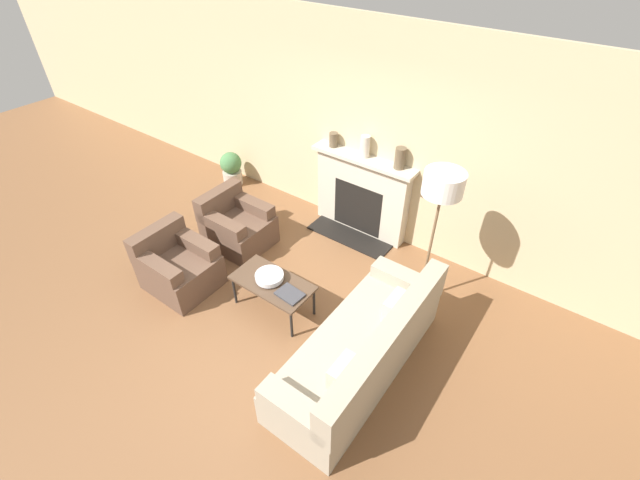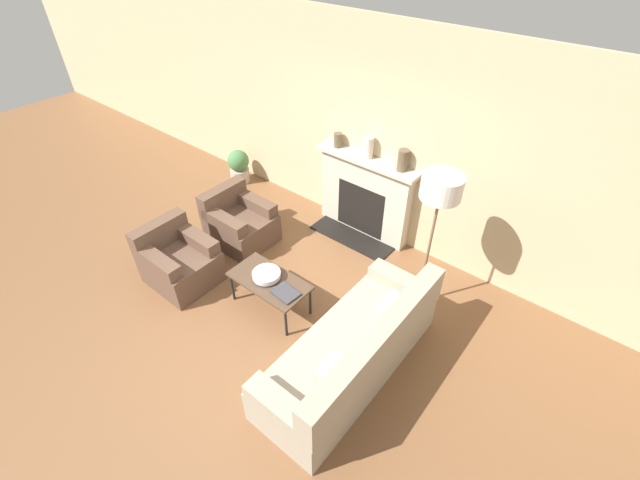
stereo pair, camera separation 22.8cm
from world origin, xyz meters
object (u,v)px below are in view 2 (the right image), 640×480
fireplace (364,197)px  armchair_far (239,223)px  mantel_vase_center_right (403,160)px  couch (354,351)px  mantel_vase_left (338,140)px  armchair_near (179,261)px  book (285,293)px  floor_lamp (440,197)px  coffee_table (269,282)px  potted_plant (239,166)px  bowl (266,275)px  mantel_vase_center_left (369,148)px

fireplace → armchair_far: 1.81m
mantel_vase_center_right → fireplace: bearing=-178.4°
couch → mantel_vase_left: bearing=-138.8°
armchair_near → book: bearing=-77.5°
couch → mantel_vase_left: size_ratio=10.94×
fireplace → floor_lamp: (1.37, -0.77, 0.96)m
coffee_table → potted_plant: 3.03m
armchair_near → bowl: size_ratio=2.53×
armchair_far → potted_plant: bearing=47.8°
fireplace → coffee_table: fireplace is taller
couch → book: (-1.00, 0.07, 0.14)m
floor_lamp → potted_plant: bearing=171.4°
armchair_far → bowl: armchair_far is taller
couch → book: size_ratio=7.04×
couch → book: couch is taller
mantel_vase_left → mantel_vase_center_right: size_ratio=0.71×
book → potted_plant: 3.30m
potted_plant → mantel_vase_left: bearing=6.2°
armchair_far → book: bearing=-114.3°
coffee_table → potted_plant: size_ratio=1.67×
couch → coffee_table: 1.30m
bowl → mantel_vase_center_left: 2.14m
couch → coffee_table: bearing=-94.8°
fireplace → couch: 2.46m
bowl → mantel_vase_left: size_ratio=1.66×
armchair_far → book: (1.54, -0.70, 0.15)m
couch → mantel_vase_left: mantel_vase_left is taller
fireplace → coffee_table: bearing=-89.4°
armchair_far → floor_lamp: size_ratio=0.47×
floor_lamp → mantel_vase_center_left: bearing=150.3°
armchair_near → couch: bearing=-83.9°
floor_lamp → fireplace: bearing=150.7°
fireplace → mantel_vase_center_right: (0.51, 0.01, 0.75)m
mantel_vase_left → mantel_vase_center_left: mantel_vase_center_left is taller
fireplace → coffee_table: 1.96m
mantel_vase_left → potted_plant: 2.19m
bowl → mantel_vase_center_right: 2.20m
coffee_table → floor_lamp: 2.13m
couch → fireplace: bearing=-147.5°
floor_lamp → mantel_vase_left: (-1.88, 0.78, -0.25)m
couch → mantel_vase_center_right: mantel_vase_center_right is taller
mantel_vase_left → book: bearing=-67.8°
bowl → mantel_vase_center_right: size_ratio=1.18×
book → mantel_vase_center_right: bearing=89.0°
book → mantel_vase_left: mantel_vase_left is taller
armchair_near → bowl: bearing=-72.0°
fireplace → floor_lamp: size_ratio=0.85×
armchair_near → book: (1.54, 0.34, 0.15)m
couch → coffee_table: (-1.30, 0.11, 0.09)m
armchair_near → mantel_vase_center_left: mantel_vase_center_left is taller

